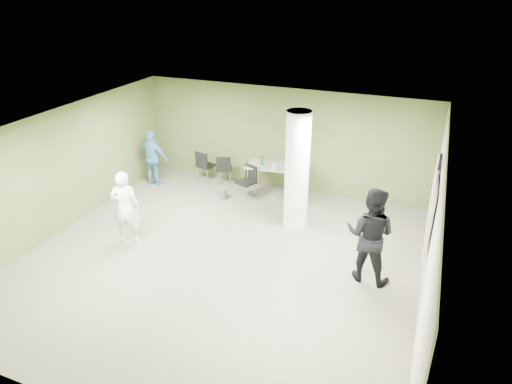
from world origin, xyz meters
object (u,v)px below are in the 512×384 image
at_px(man_black, 370,235).
at_px(man_blue, 153,158).
at_px(folding_table, 277,168).
at_px(chair_back_left, 204,164).
at_px(woman_white, 125,207).

height_order(man_black, man_blue, man_black).
bearing_deg(folding_table, man_black, -52.63).
distance_m(chair_back_left, woman_white, 3.66).
xyz_separation_m(folding_table, chair_back_left, (-2.23, 0.03, -0.23)).
xyz_separation_m(folding_table, man_blue, (-3.39, -0.80, 0.06)).
height_order(folding_table, chair_back_left, folding_table).
distance_m(woman_white, man_black, 5.20).
distance_m(chair_back_left, man_black, 6.03).
relative_size(chair_back_left, man_black, 0.45).
height_order(woman_white, man_blue, woman_white).
xyz_separation_m(folding_table, man_black, (2.94, -3.04, 0.23)).
bearing_deg(chair_back_left, folding_table, -169.11).
bearing_deg(man_black, folding_table, -39.57).
bearing_deg(chair_back_left, man_blue, 46.90).
bearing_deg(man_black, woman_white, 12.81).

